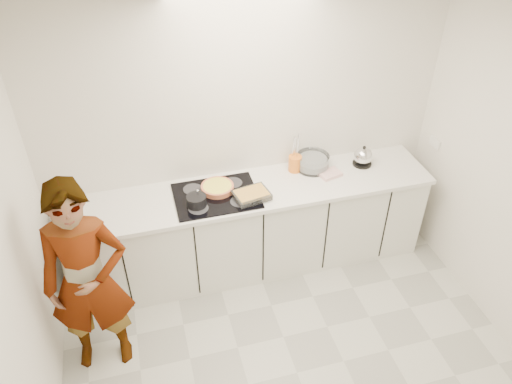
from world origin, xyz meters
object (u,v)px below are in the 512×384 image
object	(u,v)px
baking_dish	(252,195)
mixing_bowl	(313,162)
hob	(216,196)
tart_dish	(217,187)
kettle	(363,157)
cook	(88,281)
saucepan	(197,201)
utensil_crock	(295,163)

from	to	relation	value
baking_dish	mixing_bowl	bearing A→B (deg)	24.55
hob	baking_dish	xyz separation A→B (m)	(0.29, -0.12, 0.04)
tart_dish	baking_dish	bearing A→B (deg)	-36.41
tart_dish	kettle	size ratio (longest dim) A/B	1.57
mixing_bowl	cook	xyz separation A→B (m)	(-2.04, -0.87, -0.12)
saucepan	mixing_bowl	world-z (taller)	saucepan
mixing_bowl	kettle	world-z (taller)	kettle
saucepan	baking_dish	size ratio (longest dim) A/B	0.67
hob	utensil_crock	bearing A→B (deg)	14.27
utensil_crock	cook	xyz separation A→B (m)	(-1.87, -0.88, -0.13)
utensil_crock	cook	distance (m)	2.07
tart_dish	hob	bearing A→B (deg)	-110.91
baking_dish	kettle	world-z (taller)	kettle
saucepan	mixing_bowl	xyz separation A→B (m)	(1.14, 0.28, 0.00)
baking_dish	mixing_bowl	size ratio (longest dim) A/B	0.92
tart_dish	utensil_crock	size ratio (longest dim) A/B	2.39
cook	kettle	bearing A→B (deg)	21.53
hob	tart_dish	bearing A→B (deg)	69.09
tart_dish	utensil_crock	xyz separation A→B (m)	(0.76, 0.13, 0.04)
saucepan	cook	size ratio (longest dim) A/B	0.13
hob	tart_dish	distance (m)	0.09
hob	kettle	distance (m)	1.44
utensil_crock	kettle	bearing A→B (deg)	-6.69
mixing_bowl	kettle	distance (m)	0.48
cook	mixing_bowl	bearing A→B (deg)	26.86
saucepan	mixing_bowl	distance (m)	1.17
cook	hob	bearing A→B (deg)	35.80
utensil_crock	saucepan	bearing A→B (deg)	-163.12
kettle	utensil_crock	xyz separation A→B (m)	(-0.65, 0.08, -0.01)
baking_dish	cook	size ratio (longest dim) A/B	0.19
kettle	cook	distance (m)	2.65
mixing_bowl	utensil_crock	distance (m)	0.17
hob	utensil_crock	xyz separation A→B (m)	(0.78, 0.20, 0.07)
utensil_crock	cook	bearing A→B (deg)	-154.90
mixing_bowl	cook	distance (m)	2.22
baking_dish	saucepan	bearing A→B (deg)	177.25
tart_dish	cook	size ratio (longest dim) A/B	0.21
baking_dish	kettle	distance (m)	1.17
kettle	cook	world-z (taller)	cook
baking_dish	utensil_crock	size ratio (longest dim) A/B	2.19
hob	utensil_crock	world-z (taller)	utensil_crock
tart_dish	cook	world-z (taller)	cook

